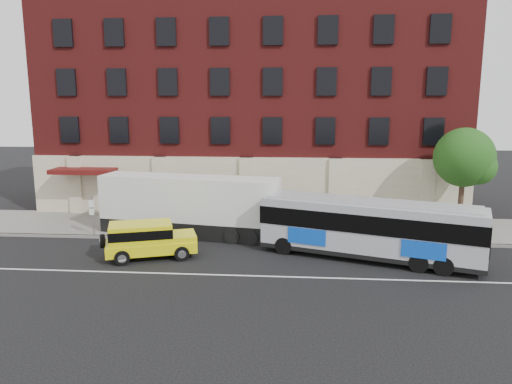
# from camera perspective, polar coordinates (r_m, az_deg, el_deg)

# --- Properties ---
(ground) EXTENTS (120.00, 120.00, 0.00)m
(ground) POSITION_cam_1_polar(r_m,az_deg,el_deg) (22.29, -4.15, -10.18)
(ground) COLOR black
(ground) RESTS_ON ground
(sidewalk) EXTENTS (60.00, 6.00, 0.15)m
(sidewalk) POSITION_cam_1_polar(r_m,az_deg,el_deg) (30.77, -1.64, -4.08)
(sidewalk) COLOR gray
(sidewalk) RESTS_ON ground
(kerb) EXTENTS (60.00, 0.25, 0.15)m
(kerb) POSITION_cam_1_polar(r_m,az_deg,el_deg) (27.90, -2.30, -5.65)
(kerb) COLOR gray
(kerb) RESTS_ON ground
(lane_line) EXTENTS (60.00, 0.12, 0.01)m
(lane_line) POSITION_cam_1_polar(r_m,az_deg,el_deg) (22.75, -3.96, -9.72)
(lane_line) COLOR silver
(lane_line) RESTS_ON ground
(building) EXTENTS (30.00, 12.10, 15.00)m
(building) POSITION_cam_1_polar(r_m,az_deg,el_deg) (37.63, -0.40, 10.20)
(building) COLOR maroon
(building) RESTS_ON sidewalk
(sign_pole) EXTENTS (0.30, 0.20, 2.50)m
(sign_pole) POSITION_cam_1_polar(r_m,az_deg,el_deg) (29.89, -18.70, -2.38)
(sign_pole) COLOR gray
(sign_pole) RESTS_ON ground
(street_tree) EXTENTS (3.60, 3.60, 6.20)m
(street_tree) POSITION_cam_1_polar(r_m,az_deg,el_deg) (31.97, 23.37, 3.51)
(street_tree) COLOR #3B281D
(street_tree) RESTS_ON sidewalk
(city_bus) EXTENTS (11.17, 5.86, 3.02)m
(city_bus) POSITION_cam_1_polar(r_m,az_deg,el_deg) (25.09, 13.21, -4.05)
(city_bus) COLOR #A9ABB4
(city_bus) RESTS_ON ground
(yellow_suv) EXTENTS (4.90, 3.18, 1.82)m
(yellow_suv) POSITION_cam_1_polar(r_m,az_deg,el_deg) (25.39, -12.74, -5.30)
(yellow_suv) COLOR yellow
(yellow_suv) RESTS_ON ground
(shipping_container) EXTENTS (10.89, 3.92, 3.56)m
(shipping_container) POSITION_cam_1_polar(r_m,az_deg,el_deg) (28.93, -7.86, -1.71)
(shipping_container) COLOR black
(shipping_container) RESTS_ON ground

